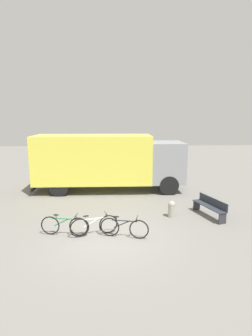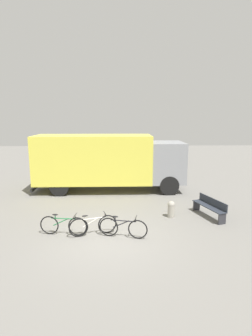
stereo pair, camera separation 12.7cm
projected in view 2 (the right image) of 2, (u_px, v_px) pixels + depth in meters
name	position (u px, v px, depth m)	size (l,w,h in m)	color
ground_plane	(107.00, 239.00, 9.08)	(60.00, 60.00, 0.00)	slate
delivery_truck	(108.00, 160.00, 14.80)	(8.39, 2.34, 3.17)	#EAE04C
park_bench	(210.00, 206.00, 11.05)	(0.93, 1.86, 0.80)	#282D38
bicycle_near	(63.00, 225.00, 9.34)	(1.72, 0.44, 0.78)	black
bicycle_middle	(93.00, 225.00, 9.34)	(1.67, 0.60, 0.78)	black
bicycle_far	(123.00, 228.00, 9.14)	(1.69, 0.54, 0.78)	black
bollard_near_bench	(171.00, 208.00, 11.00)	(0.30, 0.30, 0.71)	#9E998C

